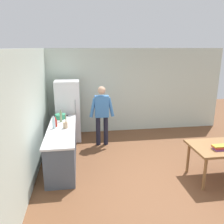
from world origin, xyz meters
TOP-DOWN VIEW (x-y plane):
  - ground_plane at (0.00, 0.00)m, footprint 14.00×14.00m
  - wall_back at (0.00, 3.00)m, footprint 6.40×0.12m
  - wall_left at (-2.60, 0.20)m, footprint 0.12×5.60m
  - kitchen_counter at (-2.00, 0.80)m, footprint 0.64×2.20m
  - refrigerator at (-1.90, 2.40)m, footprint 0.70×0.67m
  - person at (-0.95, 1.85)m, footprint 0.70×0.22m
  - dining_table at (1.40, -0.30)m, footprint 1.40×0.90m
  - cooking_pot at (-2.07, 1.64)m, footprint 0.40×0.28m
  - utensil_jar at (-1.90, 0.85)m, footprint 0.11×0.11m
  - bottle_vinegar_tall at (-2.04, 1.35)m, footprint 0.06×0.06m
  - bottle_water_clear at (-2.17, 0.87)m, footprint 0.07×0.07m
  - bottle_sauce_red at (-2.13, 0.98)m, footprint 0.06×0.06m
  - book_stack at (1.19, -0.45)m, footprint 0.29×0.20m

SIDE VIEW (x-z plane):
  - ground_plane at x=0.00m, z-range 0.00..0.00m
  - kitchen_counter at x=-2.00m, z-range 0.00..0.90m
  - dining_table at x=1.40m, z-range 0.30..1.05m
  - book_stack at x=1.19m, z-range 0.75..0.84m
  - refrigerator at x=-1.90m, z-range 0.00..1.80m
  - cooking_pot at x=-2.07m, z-range 0.90..1.02m
  - person at x=-0.95m, z-range 0.13..1.83m
  - utensil_jar at x=-1.90m, z-range 0.82..1.14m
  - bottle_sauce_red at x=-2.13m, z-range 0.88..1.12m
  - bottle_water_clear at x=-2.17m, z-range 0.88..1.18m
  - bottle_vinegar_tall at x=-2.04m, z-range 0.88..1.20m
  - wall_back at x=0.00m, z-range 0.00..2.70m
  - wall_left at x=-2.60m, z-range 0.00..2.70m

